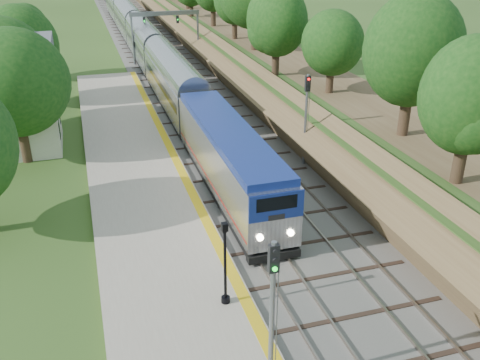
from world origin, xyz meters
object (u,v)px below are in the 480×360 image
object	(u,v)px
lamppost_far	(225,268)
signal_farside	(306,111)
signal_gantry	(165,23)
signal_platform	(272,300)
train	(146,47)

from	to	relation	value
lamppost_far	signal_farside	xyz separation A→B (m)	(9.41, 13.57, 1.86)
signal_gantry	signal_platform	size ratio (longest dim) A/B	1.44
train	signal_platform	xyz separation A→B (m)	(-2.90, -52.80, 1.84)
signal_gantry	signal_farside	size ratio (longest dim) A/B	1.33
lamppost_far	signal_gantry	bearing A→B (deg)	83.22
lamppost_far	signal_farside	bearing A→B (deg)	55.26
signal_gantry	signal_farside	world-z (taller)	signal_farside
signal_gantry	signal_platform	distance (m)	52.88
lamppost_far	signal_farside	size ratio (longest dim) A/B	0.62
signal_platform	lamppost_far	bearing A→B (deg)	93.69
train	lamppost_far	size ratio (longest dim) A/B	23.64
train	signal_farside	xyz separation A→B (m)	(6.20, -34.43, 1.87)
train	signal_farside	bearing A→B (deg)	-79.79
signal_farside	signal_gantry	bearing A→B (deg)	96.22
signal_farside	train	bearing A→B (deg)	100.21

